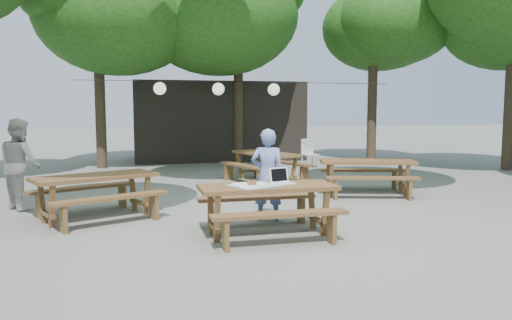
{
  "coord_description": "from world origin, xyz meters",
  "views": [
    {
      "loc": [
        -2.55,
        -7.8,
        1.88
      ],
      "look_at": [
        -0.64,
        -0.11,
        1.05
      ],
      "focal_mm": 35.0,
      "sensor_mm": 36.0,
      "label": 1
    }
  ],
  "objects_px": {
    "main_picnic_table": "(267,209)",
    "second_person": "(20,164)",
    "picnic_table_nw": "(96,196)",
    "plastic_chair": "(310,159)",
    "woman": "(268,175)"
  },
  "relations": [
    {
      "from": "main_picnic_table",
      "to": "second_person",
      "type": "xyz_separation_m",
      "value": [
        -3.95,
        3.01,
        0.46
      ]
    },
    {
      "from": "main_picnic_table",
      "to": "picnic_table_nw",
      "type": "xyz_separation_m",
      "value": [
        -2.54,
        1.76,
        0.0
      ]
    },
    {
      "from": "second_person",
      "to": "main_picnic_table",
      "type": "bearing_deg",
      "value": -160.68
    },
    {
      "from": "picnic_table_nw",
      "to": "second_person",
      "type": "xyz_separation_m",
      "value": [
        -1.41,
        1.24,
        0.46
      ]
    },
    {
      "from": "main_picnic_table",
      "to": "second_person",
      "type": "bearing_deg",
      "value": 142.74
    },
    {
      "from": "second_person",
      "to": "plastic_chair",
      "type": "height_order",
      "value": "second_person"
    },
    {
      "from": "plastic_chair",
      "to": "woman",
      "type": "bearing_deg",
      "value": -127.29
    },
    {
      "from": "woman",
      "to": "plastic_chair",
      "type": "xyz_separation_m",
      "value": [
        3.27,
        6.88,
        -0.51
      ]
    },
    {
      "from": "main_picnic_table",
      "to": "plastic_chair",
      "type": "relative_size",
      "value": 2.22
    },
    {
      "from": "picnic_table_nw",
      "to": "second_person",
      "type": "bearing_deg",
      "value": 114.24
    },
    {
      "from": "main_picnic_table",
      "to": "plastic_chair",
      "type": "xyz_separation_m",
      "value": [
        3.53,
        7.82,
        -0.13
      ]
    },
    {
      "from": "woman",
      "to": "plastic_chair",
      "type": "relative_size",
      "value": 1.71
    },
    {
      "from": "plastic_chair",
      "to": "second_person",
      "type": "bearing_deg",
      "value": -159.1
    },
    {
      "from": "main_picnic_table",
      "to": "woman",
      "type": "xyz_separation_m",
      "value": [
        0.26,
        0.94,
        0.38
      ]
    },
    {
      "from": "picnic_table_nw",
      "to": "main_picnic_table",
      "type": "bearing_deg",
      "value": -59.22
    }
  ]
}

